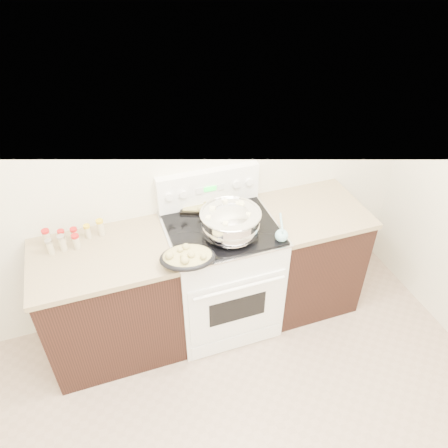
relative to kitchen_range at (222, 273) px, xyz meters
name	(u,v)px	position (x,y,z in m)	size (l,w,h in m)	color
room_shell	(260,317)	(-0.35, -1.42, 1.21)	(4.10, 3.60, 2.75)	silver
counter_left	(111,302)	(-0.83, 0.01, -0.03)	(0.93, 0.67, 0.92)	black
counter_right	(307,255)	(0.73, 0.01, -0.03)	(0.73, 0.67, 0.92)	black
kitchen_range	(222,273)	(0.00, 0.00, 0.00)	(0.78, 0.73, 1.22)	white
mixing_bowl	(231,224)	(0.03, -0.11, 0.55)	(0.53, 0.53, 0.24)	silver
roasting_pan	(187,257)	(-0.32, -0.29, 0.50)	(0.40, 0.31, 0.11)	black
baking_sheet	(209,203)	(-0.01, 0.27, 0.47)	(0.48, 0.41, 0.06)	black
wooden_spoon	(213,235)	(-0.09, -0.09, 0.46)	(0.10, 0.26, 0.04)	tan
blue_ladle	(282,234)	(0.33, -0.26, 0.49)	(0.15, 0.28, 0.11)	#8BC7D0
spice_jars	(70,237)	(-1.00, 0.17, 0.49)	(0.39, 0.14, 0.13)	#BFB28C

